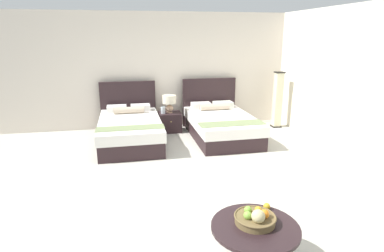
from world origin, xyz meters
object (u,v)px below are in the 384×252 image
at_px(bed_near_window, 130,129).
at_px(vase, 163,110).
at_px(floor_lamp_corner, 278,100).
at_px(fruit_bowl, 255,218).
at_px(table_lamp, 169,101).
at_px(nightstand, 170,122).
at_px(loose_apple, 267,206).
at_px(bed_near_corner, 220,124).
at_px(coffee_table, 255,235).

bearing_deg(bed_near_window, vase, 37.49).
bearing_deg(floor_lamp_corner, fruit_bowl, -117.58).
bearing_deg(table_lamp, fruit_bowl, -86.96).
bearing_deg(table_lamp, nightstand, -90.00).
height_order(table_lamp, fruit_bowl, table_lamp).
bearing_deg(loose_apple, bed_near_corner, 81.28).
relative_size(bed_near_corner, nightstand, 4.23).
xyz_separation_m(bed_near_window, coffee_table, (1.18, -4.17, 0.05)).
height_order(table_lamp, floor_lamp_corner, floor_lamp_corner).
bearing_deg(vase, table_lamp, 20.72).
bearing_deg(floor_lamp_corner, bed_near_corner, -162.21).
relative_size(vase, floor_lamp_corner, 0.12).
height_order(loose_apple, floor_lamp_corner, floor_lamp_corner).
bearing_deg(loose_apple, vase, 98.00).
bearing_deg(loose_apple, table_lamp, 95.93).
distance_m(bed_near_window, nightstand, 1.13).
bearing_deg(loose_apple, fruit_bowl, -134.05).
height_order(coffee_table, fruit_bowl, fruit_bowl).
distance_m(coffee_table, loose_apple, 0.38).
distance_m(bed_near_corner, loose_apple, 3.95).
bearing_deg(bed_near_corner, table_lamp, 148.57).
relative_size(nightstand, fruit_bowl, 1.27).
bearing_deg(floor_lamp_corner, bed_near_window, -171.85).
height_order(bed_near_corner, loose_apple, bed_near_corner).
distance_m(bed_near_window, bed_near_corner, 2.01).
distance_m(nightstand, fruit_bowl, 4.78).
xyz_separation_m(bed_near_window, floor_lamp_corner, (3.62, 0.52, 0.39)).
bearing_deg(fruit_bowl, bed_near_window, 106.10).
relative_size(coffee_table, fruit_bowl, 2.09).
height_order(fruit_bowl, loose_apple, fruit_bowl).
distance_m(vase, coffee_table, 4.78).
xyz_separation_m(bed_near_window, loose_apple, (1.41, -3.90, 0.19)).
height_order(vase, floor_lamp_corner, floor_lamp_corner).
xyz_separation_m(coffee_table, floor_lamp_corner, (2.44, 4.68, 0.35)).
bearing_deg(loose_apple, bed_near_window, 109.89).
bearing_deg(vase, bed_near_corner, -25.81).
relative_size(bed_near_corner, coffee_table, 2.57).
bearing_deg(floor_lamp_corner, table_lamp, 177.03).
relative_size(bed_near_window, floor_lamp_corner, 1.62).
xyz_separation_m(bed_near_window, nightstand, (0.94, 0.64, -0.07)).
bearing_deg(bed_near_window, fruit_bowl, -73.90).
distance_m(bed_near_corner, table_lamp, 1.33).
relative_size(bed_near_window, table_lamp, 5.35).
bearing_deg(floor_lamp_corner, coffee_table, -117.50).
height_order(nightstand, coffee_table, nightstand).
distance_m(table_lamp, floor_lamp_corner, 2.68).
height_order(bed_near_window, loose_apple, bed_near_window).
bearing_deg(vase, loose_apple, -82.00).
relative_size(nightstand, loose_apple, 7.18).
bearing_deg(vase, fruit_bowl, -85.00).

